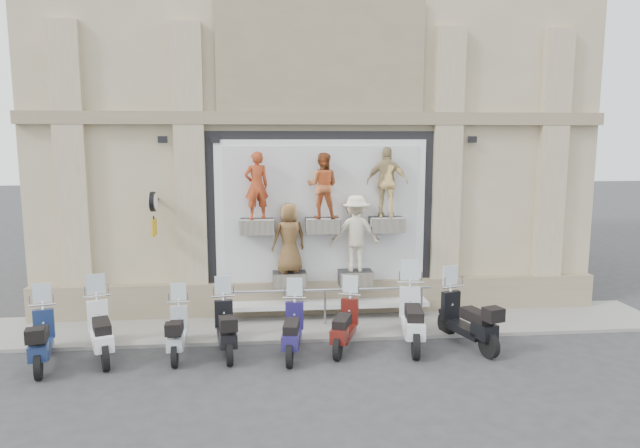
# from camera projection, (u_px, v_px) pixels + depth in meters

# --- Properties ---
(ground) EXTENTS (90.00, 90.00, 0.00)m
(ground) POSITION_uv_depth(u_px,v_px,m) (335.00, 360.00, 11.37)
(ground) COLOR #303033
(ground) RESTS_ON ground
(sidewalk) EXTENTS (16.00, 2.20, 0.08)m
(sidewalk) POSITION_uv_depth(u_px,v_px,m) (325.00, 324.00, 13.43)
(sidewalk) COLOR gray
(sidewalk) RESTS_ON ground
(building) EXTENTS (14.00, 8.60, 12.00)m
(building) POSITION_uv_depth(u_px,v_px,m) (308.00, 85.00, 17.37)
(building) COLOR #C6B491
(building) RESTS_ON ground
(shop_vitrine) EXTENTS (5.60, 0.83, 4.30)m
(shop_vitrine) POSITION_uv_depth(u_px,v_px,m) (327.00, 223.00, 13.73)
(shop_vitrine) COLOR black
(shop_vitrine) RESTS_ON ground
(guard_rail) EXTENTS (5.06, 0.10, 0.93)m
(guard_rail) POSITION_uv_depth(u_px,v_px,m) (325.00, 308.00, 13.27)
(guard_rail) COLOR #9EA0A5
(guard_rail) RESTS_ON ground
(clock_sign_bracket) EXTENTS (0.10, 0.80, 1.02)m
(clock_sign_bracket) POSITION_uv_depth(u_px,v_px,m) (153.00, 208.00, 13.02)
(clock_sign_bracket) COLOR black
(clock_sign_bracket) RESTS_ON ground
(scooter_a) EXTENTS (0.99, 1.92, 1.50)m
(scooter_a) POSITION_uv_depth(u_px,v_px,m) (40.00, 329.00, 10.97)
(scooter_a) COLOR #16264F
(scooter_a) RESTS_ON ground
(scooter_b) EXTENTS (1.22, 2.04, 1.59)m
(scooter_b) POSITION_uv_depth(u_px,v_px,m) (100.00, 320.00, 11.37)
(scooter_b) COLOR white
(scooter_b) RESTS_ON ground
(scooter_c) EXTENTS (0.58, 1.71, 1.37)m
(scooter_c) POSITION_uv_depth(u_px,v_px,m) (177.00, 323.00, 11.52)
(scooter_c) COLOR #A8B0B6
(scooter_c) RESTS_ON ground
(scooter_d) EXTENTS (0.80, 1.89, 1.48)m
(scooter_d) POSITION_uv_depth(u_px,v_px,m) (226.00, 318.00, 11.64)
(scooter_d) COLOR black
(scooter_d) RESTS_ON ground
(scooter_e) EXTENTS (0.76, 1.86, 1.47)m
(scooter_e) POSITION_uv_depth(u_px,v_px,m) (292.00, 320.00, 11.55)
(scooter_e) COLOR #1D164D
(scooter_e) RESTS_ON ground
(scooter_f) EXTENTS (1.09, 1.85, 1.45)m
(scooter_f) POSITION_uv_depth(u_px,v_px,m) (345.00, 315.00, 11.87)
(scooter_f) COLOR #4C110D
(scooter_f) RESTS_ON ground
(scooter_g) EXTENTS (0.94, 2.18, 1.72)m
(scooter_g) POSITION_uv_depth(u_px,v_px,m) (413.00, 306.00, 12.05)
(scooter_g) COLOR silver
(scooter_g) RESTS_ON ground
(scooter_h) EXTENTS (1.14, 2.07, 1.62)m
(scooter_h) POSITION_uv_depth(u_px,v_px,m) (468.00, 309.00, 12.02)
(scooter_h) COLOR black
(scooter_h) RESTS_ON ground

